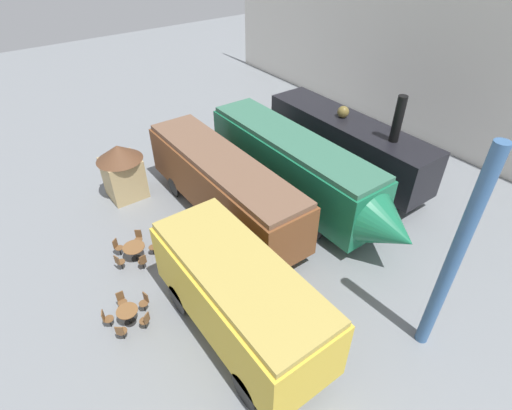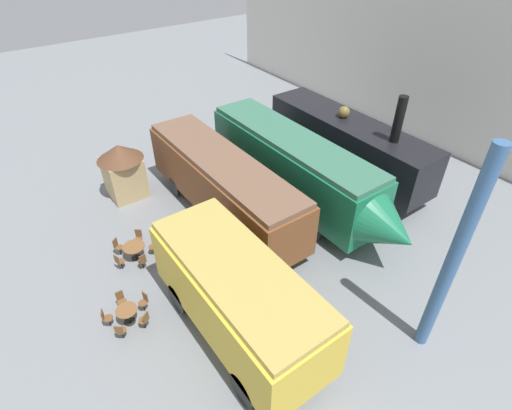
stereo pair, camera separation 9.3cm
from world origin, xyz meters
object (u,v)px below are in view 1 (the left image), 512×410
at_px(ticket_kiosk, 122,168).
at_px(cafe_table_mid, 134,249).
at_px(steam_locomotive, 347,141).
at_px(cafe_chair_0, 106,318).
at_px(passenger_coach_wooden, 223,183).
at_px(visitor_person, 178,248).
at_px(cafe_table_near, 128,313).
at_px(streamlined_locomotive, 302,170).
at_px(passenger_coach_vintage, 239,294).

bearing_deg(ticket_kiosk, cafe_table_mid, -17.88).
xyz_separation_m(steam_locomotive, ticket_kiosk, (-5.24, -11.02, -0.36)).
bearing_deg(cafe_table_mid, cafe_chair_0, -38.82).
distance_m(passenger_coach_wooden, visitor_person, 3.92).
relative_size(steam_locomotive, cafe_table_mid, 11.04).
height_order(steam_locomotive, ticket_kiosk, steam_locomotive).
bearing_deg(cafe_table_near, steam_locomotive, 100.87).
distance_m(cafe_chair_0, ticket_kiosk, 8.65).
bearing_deg(streamlined_locomotive, ticket_kiosk, -131.37).
bearing_deg(cafe_table_mid, passenger_coach_wooden, 93.12).
relative_size(passenger_coach_vintage, ticket_kiosk, 2.44).
height_order(streamlined_locomotive, passenger_coach_wooden, streamlined_locomotive).
xyz_separation_m(passenger_coach_wooden, visitor_person, (1.68, -3.39, -1.06)).
bearing_deg(passenger_coach_vintage, ticket_kiosk, -179.85).
bearing_deg(ticket_kiosk, steam_locomotive, 64.56).
relative_size(streamlined_locomotive, passenger_coach_vintage, 1.73).
bearing_deg(visitor_person, passenger_coach_wooden, 116.34).
height_order(passenger_coach_wooden, cafe_table_mid, passenger_coach_wooden).
xyz_separation_m(passenger_coach_vintage, cafe_table_mid, (-5.86, -1.60, -1.50)).
bearing_deg(steam_locomotive, ticket_kiosk, -115.44).
relative_size(cafe_table_near, cafe_table_mid, 0.83).
relative_size(cafe_table_mid, ticket_kiosk, 0.32).
bearing_deg(streamlined_locomotive, cafe_chair_0, -81.65).
height_order(cafe_table_mid, cafe_chair_0, cafe_chair_0).
relative_size(cafe_table_near, visitor_person, 0.47).
bearing_deg(cafe_chair_0, passenger_coach_vintage, -16.78).
bearing_deg(cafe_table_mid, cafe_table_near, -26.49).
bearing_deg(cafe_table_mid, steam_locomotive, 88.35).
height_order(steam_locomotive, passenger_coach_vintage, steam_locomotive).
bearing_deg(ticket_kiosk, cafe_table_near, -21.33).
xyz_separation_m(passenger_coach_vintage, cafe_table_near, (-2.78, -3.13, -1.54)).
bearing_deg(steam_locomotive, cafe_chair_0, -80.71).
bearing_deg(ticket_kiosk, streamlined_locomotive, 48.63).
bearing_deg(visitor_person, cafe_chair_0, -69.55).
xyz_separation_m(streamlined_locomotive, cafe_chair_0, (1.58, -10.74, -1.55)).
bearing_deg(cafe_table_near, cafe_chair_0, -111.77).
bearing_deg(streamlined_locomotive, visitor_person, -88.39).
distance_m(cafe_table_near, cafe_chair_0, 0.77).
distance_m(visitor_person, ticket_kiosk, 6.34).
relative_size(streamlined_locomotive, ticket_kiosk, 4.23).
xyz_separation_m(passenger_coach_wooden, passenger_coach_vintage, (6.12, -3.23, 0.10)).
distance_m(passenger_coach_vintage, cafe_table_near, 4.46).
bearing_deg(passenger_coach_wooden, steam_locomotive, 85.39).
distance_m(passenger_coach_vintage, cafe_table_mid, 6.25).
bearing_deg(visitor_person, ticket_kiosk, 178.88).
bearing_deg(ticket_kiosk, cafe_chair_0, -26.47).
height_order(passenger_coach_wooden, passenger_coach_vintage, passenger_coach_vintage).
distance_m(steam_locomotive, cafe_table_mid, 12.69).
distance_m(steam_locomotive, cafe_table_near, 14.47).
relative_size(passenger_coach_vintage, visitor_person, 4.33).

